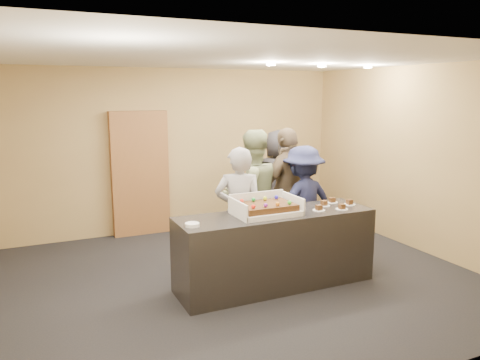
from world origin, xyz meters
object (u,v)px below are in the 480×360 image
at_px(cake_box, 265,210).
at_px(person_navy_man, 303,202).
at_px(person_sage_man, 251,195).
at_px(person_dark_suit, 278,182).
at_px(person_server_grey, 239,213).
at_px(person_brown_extra, 288,191).
at_px(serving_counter, 275,250).
at_px(plate_stack, 192,225).
at_px(sheet_cake, 266,206).
at_px(storage_cabinet, 140,174).

distance_m(cake_box, person_navy_man, 1.19).
relative_size(person_sage_man, person_dark_suit, 1.05).
height_order(person_server_grey, person_sage_man, person_sage_man).
xyz_separation_m(person_sage_man, person_dark_suit, (0.94, 0.93, -0.05)).
bearing_deg(person_sage_man, person_brown_extra, 176.64).
bearing_deg(serving_counter, cake_box, 168.09).
height_order(plate_stack, person_brown_extra, person_brown_extra).
relative_size(person_server_grey, person_navy_man, 1.04).
relative_size(serving_counter, cake_box, 3.20).
bearing_deg(person_navy_man, person_sage_man, -28.26).
height_order(sheet_cake, person_brown_extra, person_brown_extra).
relative_size(person_sage_man, person_brown_extra, 1.00).
bearing_deg(sheet_cake, person_navy_man, 36.83).
xyz_separation_m(sheet_cake, person_server_grey, (-0.14, 0.45, -0.17)).
height_order(serving_counter, person_dark_suit, person_dark_suit).
bearing_deg(cake_box, sheet_cake, -91.01).
height_order(serving_counter, person_server_grey, person_server_grey).
height_order(sheet_cake, person_sage_man, person_sage_man).
bearing_deg(serving_counter, person_navy_man, 41.03).
bearing_deg(person_dark_suit, person_sage_man, 83.54).
height_order(person_navy_man, person_brown_extra, person_brown_extra).
bearing_deg(plate_stack, sheet_cake, 7.05).
height_order(storage_cabinet, person_navy_man, storage_cabinet).
bearing_deg(person_server_grey, plate_stack, 58.81).
height_order(serving_counter, plate_stack, plate_stack).
bearing_deg(plate_stack, person_server_grey, 35.13).
bearing_deg(person_sage_man, person_server_grey, 44.62).
xyz_separation_m(serving_counter, person_brown_extra, (0.77, 1.03, 0.46)).
distance_m(cake_box, person_dark_suit, 2.27).
distance_m(serving_counter, person_server_grey, 0.65).
height_order(cake_box, plate_stack, cake_box).
relative_size(cake_box, person_server_grey, 0.45).
bearing_deg(plate_stack, person_brown_extra, 31.82).
relative_size(plate_stack, person_navy_man, 0.10).
distance_m(serving_counter, person_brown_extra, 1.37).
distance_m(person_server_grey, person_brown_extra, 1.20).
xyz_separation_m(storage_cabinet, person_server_grey, (0.70, -2.33, -0.18)).
height_order(storage_cabinet, cake_box, storage_cabinet).
relative_size(storage_cabinet, plate_stack, 13.10).
relative_size(serving_counter, person_brown_extra, 1.32).
distance_m(serving_counter, storage_cabinet, 3.00).
bearing_deg(cake_box, person_brown_extra, 48.08).
xyz_separation_m(person_sage_man, person_brown_extra, (0.60, 0.03, 0.00)).
relative_size(cake_box, person_sage_man, 0.41).
bearing_deg(storage_cabinet, cake_box, -72.89).
height_order(person_sage_man, person_brown_extra, person_brown_extra).
xyz_separation_m(cake_box, person_server_grey, (-0.14, 0.42, -0.12)).
height_order(sheet_cake, person_navy_man, person_navy_man).
relative_size(serving_counter, plate_stack, 15.56).
height_order(plate_stack, person_dark_suit, person_dark_suit).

